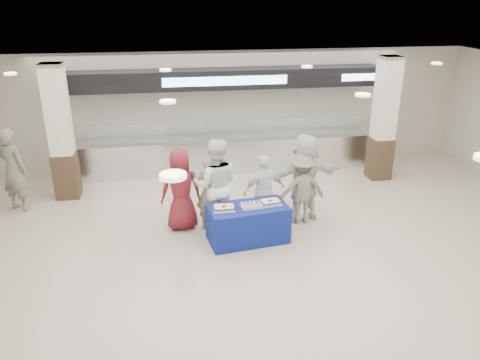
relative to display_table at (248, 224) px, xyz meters
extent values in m
plane|color=beige|center=(0.06, -1.34, -0.38)|extent=(14.00, 14.00, 0.00)
cube|color=silver|center=(0.06, 4.06, 0.08)|extent=(8.00, 0.80, 0.90)
cube|color=silver|center=(0.06, 4.06, 0.55)|extent=(8.00, 0.85, 0.04)
cube|color=white|center=(0.06, 3.76, 0.88)|extent=(7.60, 0.02, 0.50)
cube|color=black|center=(0.06, 4.06, 2.17)|extent=(8.40, 0.70, 0.50)
cube|color=white|center=(0.06, 3.70, 2.17)|extent=(3.20, 0.03, 0.22)
cube|color=white|center=(3.86, 3.70, 2.17)|extent=(1.40, 0.03, 0.18)
cube|color=#382819|center=(-3.94, 2.86, 0.18)|extent=(0.55, 0.55, 1.10)
cube|color=white|center=(-3.94, 2.86, 1.78)|extent=(0.50, 0.50, 2.10)
cube|color=#382819|center=(4.06, 2.86, 0.18)|extent=(0.55, 0.55, 1.10)
cube|color=white|center=(4.06, 2.86, 1.78)|extent=(0.50, 0.50, 2.10)
cube|color=navy|center=(0.00, 0.00, 0.00)|extent=(1.65, 0.99, 0.75)
cube|color=white|center=(-0.48, -0.06, 0.41)|extent=(0.42, 0.33, 0.06)
cube|color=#432613|center=(-0.48, -0.06, 0.45)|extent=(0.42, 0.33, 0.02)
cylinder|color=#A71A17|center=(-0.48, -0.06, 0.44)|extent=(0.09, 0.09, 0.01)
cube|color=white|center=(0.46, 0.06, 0.41)|extent=(0.44, 0.37, 0.06)
cube|color=#432613|center=(0.46, 0.06, 0.45)|extent=(0.44, 0.37, 0.02)
cylinder|color=#A71A17|center=(0.46, 0.06, 0.44)|extent=(0.10, 0.10, 0.01)
cube|color=#A7A7AC|center=(0.06, -0.04, 0.38)|extent=(0.45, 0.36, 0.02)
imported|color=maroon|center=(-1.27, 0.77, 0.49)|extent=(0.92, 0.68, 1.73)
imported|color=slate|center=(-0.70, 0.64, 0.43)|extent=(0.65, 0.49, 1.61)
imported|color=white|center=(-0.56, 0.64, 0.61)|extent=(1.05, 0.87, 1.97)
imported|color=white|center=(0.45, 0.64, 0.41)|extent=(0.98, 0.55, 1.57)
imported|color=slate|center=(1.27, 0.64, 0.41)|extent=(1.05, 0.66, 1.57)
imported|color=silver|center=(1.34, 0.78, 0.60)|extent=(1.86, 0.80, 1.94)
imported|color=slate|center=(-4.93, 2.26, 0.59)|extent=(0.84, 0.76, 1.94)
camera|label=1|loc=(-1.46, -8.17, 4.28)|focal=35.00mm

